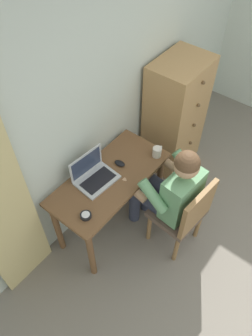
{
  "coord_description": "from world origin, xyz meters",
  "views": [
    {
      "loc": [
        -1.74,
        0.67,
        2.89
      ],
      "look_at": [
        -0.35,
        1.77,
        0.84
      ],
      "focal_mm": 34.86,
      "sensor_mm": 36.0,
      "label": 1
    }
  ],
  "objects_px": {
    "chair": "(184,213)",
    "laptop": "(93,174)",
    "person_seated": "(169,189)",
    "desk_clock": "(86,216)",
    "computer_mouse": "(120,163)",
    "desk": "(110,186)",
    "coffee_mug": "(157,152)",
    "dresser": "(175,116)"
  },
  "relations": [
    {
      "from": "chair",
      "to": "laptop",
      "type": "xyz_separation_m",
      "value": [
        -0.33,
        0.73,
        0.3
      ]
    },
    {
      "from": "chair",
      "to": "person_seated",
      "type": "distance_m",
      "value": 0.26
    },
    {
      "from": "chair",
      "to": "desk_clock",
      "type": "xyz_separation_m",
      "value": [
        -0.65,
        0.52,
        0.26
      ]
    },
    {
      "from": "computer_mouse",
      "to": "laptop",
      "type": "bearing_deg",
      "value": 159.74
    },
    {
      "from": "laptop",
      "to": "person_seated",
      "type": "bearing_deg",
      "value": -57.76
    },
    {
      "from": "computer_mouse",
      "to": "desk_clock",
      "type": "distance_m",
      "value": 0.59
    },
    {
      "from": "desk",
      "to": "desk_clock",
      "type": "height_order",
      "value": "desk_clock"
    },
    {
      "from": "desk",
      "to": "laptop",
      "type": "distance_m",
      "value": 0.22
    },
    {
      "from": "computer_mouse",
      "to": "coffee_mug",
      "type": "xyz_separation_m",
      "value": [
        0.29,
        -0.19,
        0.03
      ]
    },
    {
      "from": "chair",
      "to": "laptop",
      "type": "bearing_deg",
      "value": 114.39
    },
    {
      "from": "dresser",
      "to": "chair",
      "type": "bearing_deg",
      "value": -142.26
    },
    {
      "from": "person_seated",
      "to": "computer_mouse",
      "type": "height_order",
      "value": "person_seated"
    },
    {
      "from": "desk",
      "to": "computer_mouse",
      "type": "height_order",
      "value": "computer_mouse"
    },
    {
      "from": "desk",
      "to": "coffee_mug",
      "type": "relative_size",
      "value": 9.31
    },
    {
      "from": "coffee_mug",
      "to": "desk",
      "type": "bearing_deg",
      "value": 159.41
    },
    {
      "from": "chair",
      "to": "computer_mouse",
      "type": "height_order",
      "value": "chair"
    },
    {
      "from": "laptop",
      "to": "computer_mouse",
      "type": "distance_m",
      "value": 0.27
    },
    {
      "from": "laptop",
      "to": "desk",
      "type": "bearing_deg",
      "value": -45.83
    },
    {
      "from": "dresser",
      "to": "laptop",
      "type": "distance_m",
      "value": 1.22
    },
    {
      "from": "chair",
      "to": "computer_mouse",
      "type": "relative_size",
      "value": 8.8
    },
    {
      "from": "chair",
      "to": "person_seated",
      "type": "xyz_separation_m",
      "value": [
        0.01,
        0.18,
        0.18
      ]
    },
    {
      "from": "person_seated",
      "to": "computer_mouse",
      "type": "relative_size",
      "value": 11.98
    },
    {
      "from": "desk",
      "to": "computer_mouse",
      "type": "xyz_separation_m",
      "value": [
        0.16,
        0.02,
        0.14
      ]
    },
    {
      "from": "chair",
      "to": "computer_mouse",
      "type": "bearing_deg",
      "value": 96.41
    },
    {
      "from": "computer_mouse",
      "to": "desk_clock",
      "type": "relative_size",
      "value": 1.11
    },
    {
      "from": "chair",
      "to": "desk_clock",
      "type": "distance_m",
      "value": 0.87
    },
    {
      "from": "person_seated",
      "to": "laptop",
      "type": "distance_m",
      "value": 0.66
    },
    {
      "from": "chair",
      "to": "coffee_mug",
      "type": "height_order",
      "value": "chair"
    },
    {
      "from": "desk",
      "to": "desk_clock",
      "type": "relative_size",
      "value": 12.42
    },
    {
      "from": "laptop",
      "to": "desk_clock",
      "type": "height_order",
      "value": "laptop"
    },
    {
      "from": "person_seated",
      "to": "coffee_mug",
      "type": "bearing_deg",
      "value": 53.95
    },
    {
      "from": "chair",
      "to": "computer_mouse",
      "type": "distance_m",
      "value": 0.71
    },
    {
      "from": "dresser",
      "to": "laptop",
      "type": "height_order",
      "value": "dresser"
    },
    {
      "from": "desk",
      "to": "dresser",
      "type": "height_order",
      "value": "dresser"
    },
    {
      "from": "person_seated",
      "to": "desk_clock",
      "type": "relative_size",
      "value": 13.31
    },
    {
      "from": "person_seated",
      "to": "computer_mouse",
      "type": "distance_m",
      "value": 0.49
    },
    {
      "from": "desk",
      "to": "laptop",
      "type": "bearing_deg",
      "value": 134.17
    },
    {
      "from": "desk",
      "to": "person_seated",
      "type": "relative_size",
      "value": 0.93
    },
    {
      "from": "dresser",
      "to": "chair",
      "type": "xyz_separation_m",
      "value": [
        -0.88,
        -0.68,
        -0.15
      ]
    },
    {
      "from": "desk",
      "to": "coffee_mug",
      "type": "bearing_deg",
      "value": -20.59
    },
    {
      "from": "desk_clock",
      "to": "chair",
      "type": "bearing_deg",
      "value": -38.67
    },
    {
      "from": "chair",
      "to": "laptop",
      "type": "distance_m",
      "value": 0.85
    }
  ]
}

